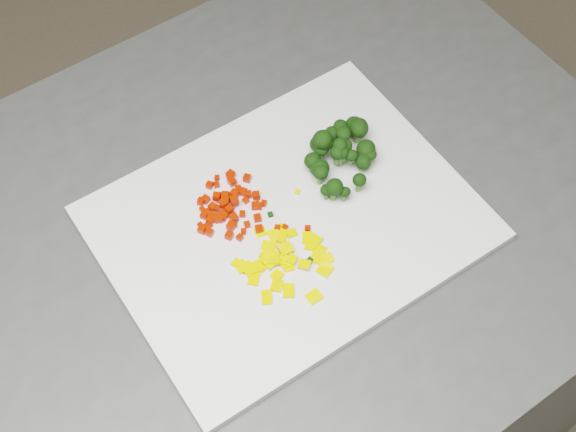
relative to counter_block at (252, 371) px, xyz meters
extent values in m
cube|color=#3E3F3C|center=(0.00, 0.00, 0.00)|extent=(1.24, 1.09, 0.90)
cube|color=silver|center=(0.06, 0.00, 0.46)|extent=(0.53, 0.48, 0.01)
cube|color=red|center=(-0.03, 0.02, 0.47)|extent=(0.01, 0.01, 0.01)
cube|color=red|center=(0.02, 0.07, 0.47)|extent=(0.01, 0.01, 0.01)
cube|color=red|center=(-0.01, 0.04, 0.47)|extent=(0.01, 0.01, 0.01)
cube|color=red|center=(0.00, 0.03, 0.46)|extent=(0.01, 0.01, 0.01)
cube|color=red|center=(-0.01, 0.03, 0.47)|extent=(0.01, 0.01, 0.01)
cube|color=red|center=(0.00, 0.05, 0.47)|extent=(0.01, 0.01, 0.01)
cube|color=red|center=(0.03, -0.01, 0.47)|extent=(0.01, 0.01, 0.01)
cube|color=red|center=(-0.04, 0.04, 0.47)|extent=(0.01, 0.01, 0.01)
cube|color=red|center=(0.00, 0.07, 0.47)|extent=(0.01, 0.01, 0.01)
cube|color=red|center=(-0.01, 0.08, 0.46)|extent=(0.01, 0.01, 0.01)
cube|color=red|center=(0.01, 0.02, 0.47)|extent=(0.01, 0.01, 0.01)
cube|color=red|center=(0.01, 0.00, 0.47)|extent=(0.01, 0.01, 0.01)
cube|color=red|center=(0.03, 0.03, 0.47)|extent=(0.01, 0.01, 0.01)
cube|color=red|center=(-0.01, 0.04, 0.47)|extent=(0.01, 0.01, 0.01)
cube|color=red|center=(0.03, 0.04, 0.47)|extent=(0.01, 0.01, 0.01)
cube|color=red|center=(-0.03, 0.00, 0.47)|extent=(0.01, 0.01, 0.01)
cube|color=red|center=(-0.04, 0.00, 0.47)|extent=(0.01, 0.01, 0.01)
cube|color=red|center=(-0.01, 0.03, 0.47)|extent=(0.01, 0.01, 0.01)
cube|color=red|center=(-0.03, 0.03, 0.47)|extent=(0.01, 0.01, 0.01)
cube|color=red|center=(0.00, -0.01, 0.47)|extent=(0.01, 0.01, 0.01)
cube|color=red|center=(-0.01, -0.01, 0.47)|extent=(0.01, 0.01, 0.01)
cube|color=red|center=(-0.02, 0.03, 0.47)|extent=(0.01, 0.01, 0.01)
cube|color=red|center=(-0.02, 0.02, 0.46)|extent=(0.01, 0.01, 0.01)
cube|color=red|center=(-0.04, 0.02, 0.47)|extent=(0.01, 0.01, 0.01)
cube|color=red|center=(-0.04, 0.02, 0.46)|extent=(0.01, 0.01, 0.01)
cube|color=red|center=(0.00, 0.03, 0.47)|extent=(0.01, 0.01, 0.01)
cube|color=red|center=(-0.01, 0.05, 0.46)|extent=(0.01, 0.01, 0.01)
cube|color=red|center=(0.00, 0.00, 0.46)|extent=(0.01, 0.01, 0.01)
cube|color=red|center=(-0.02, 0.07, 0.46)|extent=(0.01, 0.01, 0.01)
cube|color=red|center=(-0.01, 0.04, 0.47)|extent=(0.01, 0.01, 0.01)
cube|color=red|center=(0.02, 0.04, 0.46)|extent=(0.01, 0.01, 0.01)
cube|color=red|center=(-0.02, 0.02, 0.47)|extent=(0.01, 0.01, 0.01)
cube|color=red|center=(-0.03, 0.02, 0.46)|extent=(0.01, 0.01, 0.01)
cube|color=red|center=(-0.01, 0.02, 0.47)|extent=(0.01, 0.01, 0.01)
cube|color=red|center=(-0.02, 0.07, 0.47)|extent=(0.01, 0.01, 0.01)
cube|color=red|center=(-0.01, 0.04, 0.47)|extent=(0.01, 0.01, 0.01)
cube|color=red|center=(-0.04, 0.03, 0.46)|extent=(0.01, 0.01, 0.01)
cube|color=red|center=(-0.03, 0.01, 0.46)|extent=(0.01, 0.01, 0.01)
cube|color=red|center=(-0.02, 0.02, 0.47)|extent=(0.01, 0.01, 0.01)
cube|color=red|center=(0.02, 0.04, 0.47)|extent=(0.01, 0.01, 0.01)
cube|color=red|center=(-0.03, 0.05, 0.47)|extent=(0.01, 0.01, 0.01)
cube|color=red|center=(-0.01, 0.04, 0.47)|extent=(0.01, 0.01, 0.01)
cube|color=red|center=(0.00, 0.08, 0.47)|extent=(0.01, 0.01, 0.01)
cube|color=red|center=(0.00, 0.01, 0.47)|extent=(0.01, 0.01, 0.01)
cube|color=red|center=(-0.02, 0.03, 0.47)|extent=(0.01, 0.01, 0.01)
cube|color=red|center=(-0.03, 0.02, 0.47)|extent=(0.01, 0.01, 0.01)
cube|color=red|center=(0.04, 0.03, 0.46)|extent=(0.01, 0.01, 0.01)
cube|color=red|center=(0.01, -0.01, 0.46)|extent=(0.01, 0.01, 0.01)
cube|color=red|center=(0.02, 0.05, 0.47)|extent=(0.01, 0.01, 0.01)
cube|color=red|center=(0.00, 0.07, 0.47)|extent=(0.01, 0.01, 0.01)
cube|color=red|center=(0.03, 0.02, 0.47)|extent=(0.01, 0.01, 0.01)
cube|color=red|center=(-0.04, 0.05, 0.46)|extent=(0.01, 0.01, 0.01)
cube|color=red|center=(-0.04, 0.01, 0.46)|extent=(0.01, 0.01, 0.01)
cube|color=red|center=(-0.02, 0.02, 0.47)|extent=(0.01, 0.01, 0.01)
cube|color=red|center=(0.00, 0.00, 0.47)|extent=(0.01, 0.01, 0.01)
cube|color=red|center=(0.03, 0.03, 0.47)|extent=(0.01, 0.01, 0.01)
cube|color=red|center=(0.01, 0.05, 0.47)|extent=(0.01, 0.01, 0.01)
cube|color=red|center=(-0.01, 0.02, 0.47)|extent=(0.01, 0.01, 0.01)
cube|color=red|center=(0.00, 0.07, 0.47)|extent=(0.01, 0.01, 0.01)
cube|color=red|center=(-0.02, 0.04, 0.47)|extent=(0.01, 0.01, 0.01)
cube|color=red|center=(0.03, 0.01, 0.47)|extent=(0.01, 0.01, 0.01)
cube|color=red|center=(-0.01, 0.02, 0.47)|extent=(0.01, 0.01, 0.01)
cube|color=red|center=(-0.04, 0.01, 0.46)|extent=(0.01, 0.01, 0.01)
cube|color=red|center=(-0.01, 0.00, 0.47)|extent=(0.01, 0.01, 0.01)
cube|color=yellow|center=(0.06, -0.02, 0.46)|extent=(0.01, 0.01, 0.01)
cube|color=yellow|center=(0.10, -0.06, 0.46)|extent=(0.02, 0.02, 0.01)
cube|color=yellow|center=(0.03, -0.05, 0.46)|extent=(0.02, 0.02, 0.01)
cube|color=yellow|center=(0.01, -0.06, 0.46)|extent=(0.02, 0.02, 0.01)
cube|color=yellow|center=(0.04, -0.02, 0.46)|extent=(0.02, 0.02, 0.01)
cube|color=yellow|center=(0.03, -0.03, 0.46)|extent=(0.02, 0.02, 0.01)
cube|color=yellow|center=(0.03, -0.05, 0.46)|extent=(0.02, 0.02, 0.01)
cube|color=yellow|center=(0.00, -0.06, 0.46)|extent=(0.02, 0.02, 0.00)
cube|color=yellow|center=(0.09, -0.08, 0.46)|extent=(0.02, 0.02, 0.01)
cube|color=yellow|center=(0.05, -0.02, 0.46)|extent=(0.02, 0.02, 0.00)
cube|color=yellow|center=(0.09, -0.05, 0.46)|extent=(0.02, 0.02, 0.00)
cube|color=yellow|center=(0.05, -0.01, 0.46)|extent=(0.02, 0.02, 0.01)
cube|color=yellow|center=(0.00, -0.05, 0.46)|extent=(0.02, 0.02, 0.01)
cube|color=yellow|center=(0.05, -0.02, 0.46)|extent=(0.02, 0.02, 0.01)
cube|color=yellow|center=(0.05, -0.06, 0.46)|extent=(0.01, 0.02, 0.00)
cube|color=yellow|center=(0.00, -0.05, 0.46)|extent=(0.02, 0.02, 0.01)
cube|color=yellow|center=(0.08, -0.04, 0.46)|extent=(0.02, 0.02, 0.01)
cube|color=yellow|center=(0.03, -0.01, 0.46)|extent=(0.02, 0.02, 0.00)
cube|color=yellow|center=(0.03, -0.08, 0.46)|extent=(0.02, 0.02, 0.01)
cube|color=yellow|center=(0.05, -0.04, 0.47)|extent=(0.02, 0.02, 0.01)
cube|color=yellow|center=(0.05, -0.09, 0.46)|extent=(0.02, 0.02, 0.01)
cube|color=yellow|center=(0.05, -0.06, 0.46)|extent=(0.02, 0.02, 0.01)
cube|color=yellow|center=(0.03, -0.05, 0.47)|extent=(0.02, 0.02, 0.01)
cube|color=yellow|center=(0.03, -0.05, 0.47)|extent=(0.02, 0.02, 0.01)
cube|color=yellow|center=(0.07, -0.07, 0.47)|extent=(0.02, 0.02, 0.00)
cube|color=yellow|center=(0.09, -0.06, 0.46)|extent=(0.02, 0.02, 0.01)
cube|color=yellow|center=(0.07, -0.11, 0.46)|extent=(0.02, 0.02, 0.00)
cube|color=yellow|center=(0.03, -0.05, 0.47)|extent=(0.02, 0.02, 0.01)
cube|color=yellow|center=(0.05, -0.06, 0.47)|extent=(0.02, 0.02, 0.00)
cube|color=yellow|center=(0.09, -0.06, 0.46)|extent=(0.02, 0.02, 0.00)
cube|color=yellow|center=(0.01, -0.07, 0.46)|extent=(0.02, 0.02, 0.00)
cube|color=yellow|center=(0.06, -0.06, 0.47)|extent=(0.02, 0.02, 0.00)
cube|color=yellow|center=(0.08, -0.03, 0.46)|extent=(0.01, 0.02, 0.01)
cube|color=yellow|center=(0.00, -0.05, 0.46)|extent=(0.02, 0.02, 0.00)
cube|color=yellow|center=(0.04, -0.07, 0.46)|extent=(0.02, 0.02, 0.01)
cube|color=yellow|center=(0.09, -0.06, 0.46)|extent=(0.02, 0.02, 0.00)
cube|color=yellow|center=(0.09, -0.07, 0.46)|extent=(0.02, 0.02, 0.01)
cube|color=yellow|center=(0.02, -0.10, 0.46)|extent=(0.01, 0.02, 0.00)
cube|color=yellow|center=(0.02, -0.06, 0.46)|extent=(0.02, 0.02, 0.01)
cube|color=yellow|center=(0.09, -0.03, 0.46)|extent=(0.02, 0.02, 0.01)
cube|color=red|center=(0.00, -0.06, 0.46)|extent=(0.01, 0.01, 0.00)
cube|color=black|center=(0.04, 0.01, 0.46)|extent=(0.01, 0.01, 0.00)
cube|color=yellow|center=(0.08, 0.04, 0.46)|extent=(0.01, 0.01, 0.00)
cube|color=yellow|center=(-0.01, 0.02, 0.46)|extent=(0.01, 0.01, 0.00)
cube|color=red|center=(0.08, -0.02, 0.46)|extent=(0.01, 0.01, 0.00)
cube|color=black|center=(0.08, -0.06, 0.46)|extent=(0.01, 0.01, 0.00)
cube|color=red|center=(0.12, 0.03, 0.46)|extent=(0.01, 0.01, 0.00)
cube|color=black|center=(0.00, 0.01, 0.46)|extent=(0.01, 0.01, 0.00)
cube|color=red|center=(0.05, -0.01, 0.46)|extent=(0.01, 0.01, 0.00)
cube|color=red|center=(0.06, -0.01, 0.46)|extent=(0.01, 0.01, 0.00)
camera|label=1|loc=(-0.03, -0.50, 1.28)|focal=50.00mm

